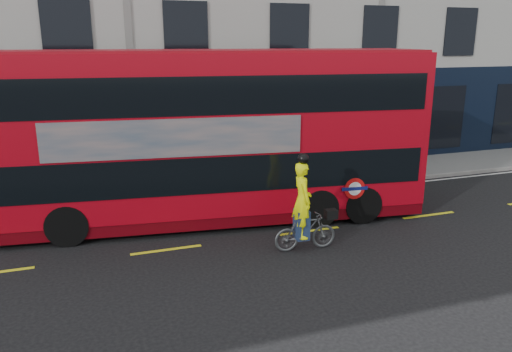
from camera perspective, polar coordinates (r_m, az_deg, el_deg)
name	(u,v)px	position (r m, az deg, el deg)	size (l,w,h in m)	color
ground	(177,275)	(11.70, -9.02, -11.15)	(120.00, 120.00, 0.00)	black
pavement	(143,193)	(17.69, -12.79, -1.88)	(60.00, 3.00, 0.12)	gray
kerb	(149,206)	(16.27, -12.18, -3.35)	(60.00, 0.12, 0.13)	gray
road_edge_line	(150,211)	(16.01, -12.03, -3.88)	(58.00, 0.10, 0.01)	silver
lane_dashes	(166,250)	(13.04, -10.21, -8.30)	(58.00, 0.12, 0.01)	yellow
bus	(214,136)	(14.41, -4.85, 4.63)	(12.40, 4.22, 4.91)	#AB0614
cyclist	(304,217)	(12.58, 5.51, -4.67)	(1.67, 0.73, 2.53)	#4D5052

